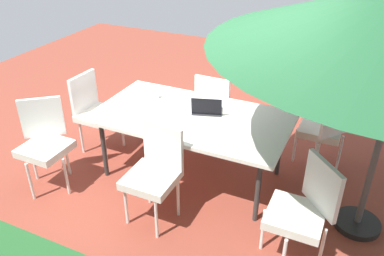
% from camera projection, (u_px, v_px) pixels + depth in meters
% --- Properties ---
extents(ground_plane, '(10.00, 10.00, 0.02)m').
position_uv_depth(ground_plane, '(192.00, 175.00, 4.59)').
color(ground_plane, brown).
extents(dining_table, '(2.08, 1.15, 0.77)m').
position_uv_depth(dining_table, '(192.00, 119.00, 4.23)').
color(dining_table, silver).
rests_on(dining_table, ground_plane).
extents(chair_east, '(0.47, 0.46, 0.98)m').
position_uv_depth(chair_east, '(95.00, 109.00, 4.81)').
color(chair_east, silver).
rests_on(chair_east, ground_plane).
extents(chair_north, '(0.47, 0.48, 0.98)m').
position_uv_depth(chair_north, '(155.00, 170.00, 3.71)').
color(chair_north, silver).
rests_on(chair_north, ground_plane).
extents(chair_south, '(0.46, 0.46, 0.98)m').
position_uv_depth(chair_south, '(216.00, 106.00, 4.90)').
color(chair_south, silver).
rests_on(chair_south, ground_plane).
extents(chair_northeast, '(0.58, 0.58, 0.98)m').
position_uv_depth(chair_northeast, '(44.00, 141.00, 4.18)').
color(chair_northeast, silver).
rests_on(chair_northeast, ground_plane).
extents(chair_northwest, '(0.59, 0.59, 0.98)m').
position_uv_depth(chair_northwest, '(303.00, 209.00, 3.25)').
color(chair_northwest, silver).
rests_on(chair_northwest, ground_plane).
extents(chair_southwest, '(0.58, 0.58, 0.98)m').
position_uv_depth(chair_southwest, '(325.00, 127.00, 4.43)').
color(chair_southwest, silver).
rests_on(chair_southwest, ground_plane).
extents(laptop, '(0.38, 0.33, 0.21)m').
position_uv_depth(laptop, '(207.00, 109.00, 4.23)').
color(laptop, '#2D2D33').
rests_on(laptop, dining_table).
extents(cup, '(0.08, 0.08, 0.09)m').
position_uv_depth(cup, '(156.00, 95.00, 4.56)').
color(cup, white).
rests_on(cup, dining_table).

